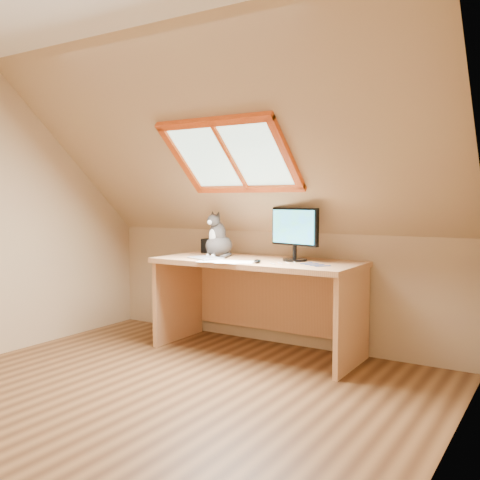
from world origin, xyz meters
The scene contains 10 objects.
ground centered at (0.00, 0.00, 0.00)m, with size 3.50×3.50×0.00m, color brown.
room_shell centered at (0.00, -0.09, 1.43)m, with size 3.52×3.52×2.41m.
desk centered at (0.04, 1.45, 0.55)m, with size 1.73×0.75×0.79m.
monitor centered at (0.35, 1.45, 1.04)m, with size 0.46×0.20×0.43m.
cat centered at (-0.37, 1.41, 0.93)m, with size 0.27×0.30×0.41m.
desk_speaker centered at (-0.64, 1.63, 0.85)m, with size 0.09×0.09×0.13m, color black.
graphics_tablet centered at (-0.36, 1.20, 0.79)m, with size 0.29×0.21×0.01m, color #B2B2B7.
mouse centered at (0.17, 1.16, 0.80)m, with size 0.05×0.10×0.03m, color black.
papers centered at (-0.09, 1.12, 0.79)m, with size 0.35×0.30×0.01m.
cables centered at (0.51, 1.26, 0.79)m, with size 0.51×0.26×0.01m.
Camera 1 is at (2.25, -2.45, 1.28)m, focal length 40.00 mm.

